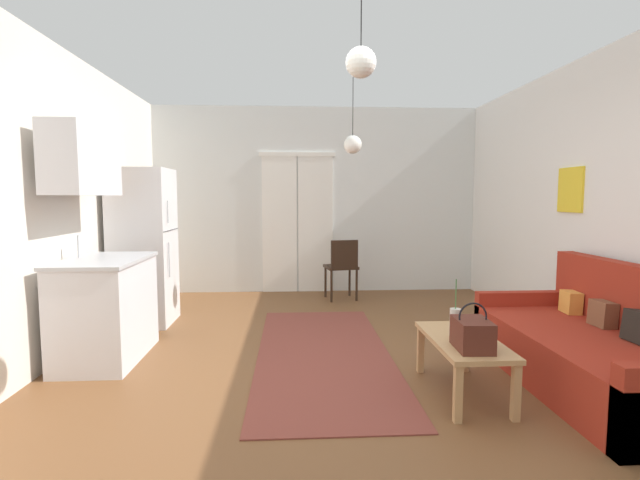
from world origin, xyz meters
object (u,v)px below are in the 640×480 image
(pendant_lamp_far, at_px, (353,144))
(handbag, at_px, (472,334))
(pendant_lamp_near, at_px, (361,62))
(refrigerator, at_px, (144,247))
(bamboo_vase, at_px, (455,322))
(couch, at_px, (600,352))
(coffee_table, at_px, (463,346))
(accent_chair, at_px, (342,265))

(pendant_lamp_far, bearing_deg, handbag, -77.37)
(handbag, height_order, pendant_lamp_near, pendant_lamp_near)
(refrigerator, xyz_separation_m, pendant_lamp_far, (2.36, -0.02, 1.15))
(bamboo_vase, relative_size, handbag, 1.32)
(handbag, height_order, pendant_lamp_far, pendant_lamp_far)
(pendant_lamp_near, bearing_deg, pendant_lamp_far, 83.97)
(couch, bearing_deg, refrigerator, 152.82)
(coffee_table, distance_m, bamboo_vase, 0.18)
(couch, relative_size, coffee_table, 2.14)
(refrigerator, relative_size, accent_chair, 2.06)
(handbag, distance_m, pendant_lamp_near, 1.95)
(coffee_table, height_order, refrigerator, refrigerator)
(coffee_table, height_order, pendant_lamp_near, pendant_lamp_near)
(handbag, xyz_separation_m, pendant_lamp_near, (-0.75, 0.11, 1.79))
(handbag, xyz_separation_m, refrigerator, (-2.88, 2.34, 0.36))
(refrigerator, relative_size, pendant_lamp_far, 2.07)
(refrigerator, bearing_deg, couch, -27.18)
(bamboo_vase, bearing_deg, refrigerator, 144.61)
(couch, distance_m, pendant_lamp_near, 2.77)
(accent_chair, relative_size, pendant_lamp_far, 1.00)
(coffee_table, bearing_deg, bamboo_vase, 121.61)
(bamboo_vase, xyz_separation_m, accent_chair, (-0.51, 3.10, -0.03))
(refrigerator, distance_m, pendant_lamp_far, 2.63)
(refrigerator, distance_m, accent_chair, 2.62)
(bamboo_vase, height_order, refrigerator, refrigerator)
(bamboo_vase, xyz_separation_m, handbag, (0.01, -0.30, 0.00))
(pendant_lamp_near, bearing_deg, coffee_table, 9.55)
(couch, relative_size, bamboo_vase, 4.80)
(handbag, height_order, accent_chair, accent_chair)
(couch, xyz_separation_m, handbag, (-1.11, -0.29, 0.24))
(couch, xyz_separation_m, refrigerator, (-3.99, 2.05, 0.60))
(accent_chair, bearing_deg, pendant_lamp_far, 80.28)
(coffee_table, relative_size, bamboo_vase, 2.24)
(refrigerator, xyz_separation_m, accent_chair, (2.36, 1.06, -0.38))
(coffee_table, bearing_deg, refrigerator, 144.14)
(accent_chair, bearing_deg, coffee_table, 90.17)
(coffee_table, xyz_separation_m, pendant_lamp_far, (-0.55, 2.08, 1.67))
(accent_chair, bearing_deg, handbag, 89.01)
(accent_chair, relative_size, pendant_lamp_near, 1.52)
(couch, bearing_deg, accent_chair, 117.67)
(bamboo_vase, xyz_separation_m, pendant_lamp_near, (-0.74, -0.20, 1.79))
(handbag, bearing_deg, refrigerator, 140.88)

